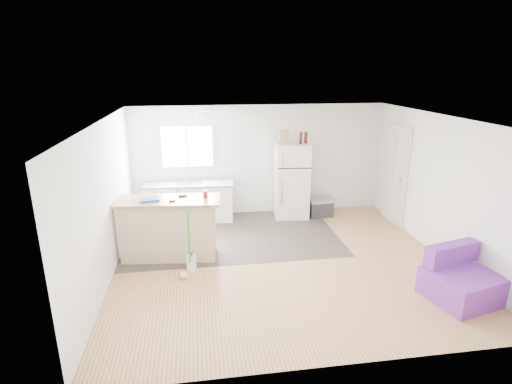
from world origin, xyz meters
TOP-DOWN VIEW (x-y plane):
  - room at (0.00, 0.00)m, footprint 5.51×5.01m
  - vinyl_zone at (-0.73, 1.25)m, footprint 4.05×2.50m
  - window at (-1.55, 2.49)m, footprint 1.18×0.06m
  - interior_door at (2.72, 1.55)m, footprint 0.11×0.92m
  - ceiling_fixture at (-1.20, 1.20)m, footprint 0.30×0.30m
  - kitchen_cabinets at (-1.55, 2.21)m, footprint 1.89×0.68m
  - peninsula at (-1.87, 0.49)m, footprint 1.76×0.82m
  - refrigerator at (0.65, 2.15)m, footprint 0.77×0.74m
  - cooler at (1.29, 2.04)m, footprint 0.55×0.39m
  - purple_seat at (2.26, -1.43)m, footprint 1.04×1.01m
  - cleaner_jug at (-1.51, -0.07)m, footprint 0.15×0.12m
  - mop at (-1.60, -0.28)m, footprint 0.20×0.32m
  - red_cup at (-1.24, 0.51)m, footprint 0.09×0.09m
  - blue_tray at (-2.16, 0.47)m, footprint 0.33×0.27m
  - tool_a at (-1.62, 0.61)m, footprint 0.14×0.07m
  - tool_b at (-1.78, 0.36)m, footprint 0.11×0.07m
  - cardboard_box at (0.44, 2.07)m, footprint 0.20×0.10m
  - bottle_left at (0.81, 2.11)m, footprint 0.08×0.08m
  - bottle_right at (0.93, 2.13)m, footprint 0.09×0.09m

SIDE VIEW (x-z plane):
  - vinyl_zone at x=-0.73m, z-range 0.00..0.00m
  - cleaner_jug at x=-1.51m, z-range -0.02..0.29m
  - cooler at x=1.29m, z-range 0.00..0.40m
  - mop at x=-1.60m, z-range -0.34..0.81m
  - purple_seat at x=2.26m, z-range -0.10..0.62m
  - kitchen_cabinets at x=-1.55m, z-range -0.13..0.97m
  - peninsula at x=-1.87m, z-range 0.01..1.06m
  - refrigerator at x=0.65m, z-range 0.00..1.62m
  - interior_door at x=2.72m, z-range -0.03..2.07m
  - tool_b at x=-1.78m, z-range 1.05..1.08m
  - tool_a at x=-1.62m, z-range 1.05..1.08m
  - blue_tray at x=-2.16m, z-range 1.05..1.09m
  - red_cup at x=-1.24m, z-range 1.05..1.17m
  - room at x=0.00m, z-range -0.01..2.41m
  - window at x=-1.55m, z-range 1.06..2.04m
  - bottle_left at x=0.81m, z-range 1.62..1.87m
  - bottle_right at x=0.93m, z-range 1.62..1.87m
  - cardboard_box at x=0.44m, z-range 1.62..1.92m
  - ceiling_fixture at x=-1.20m, z-range 2.32..2.40m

